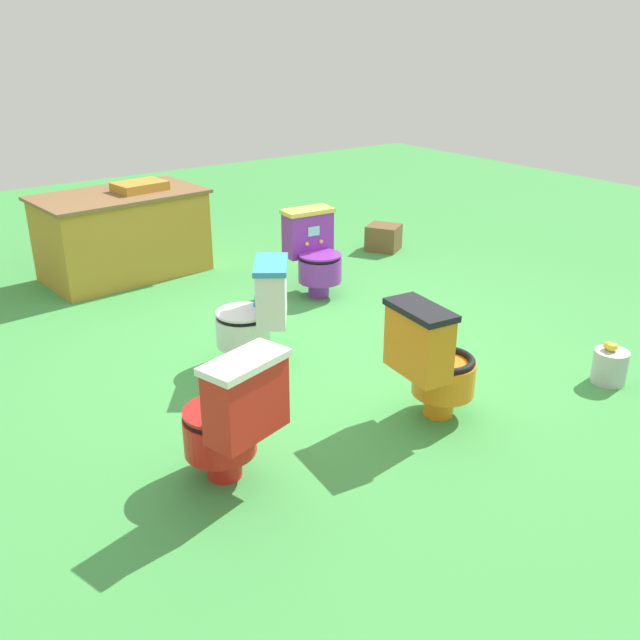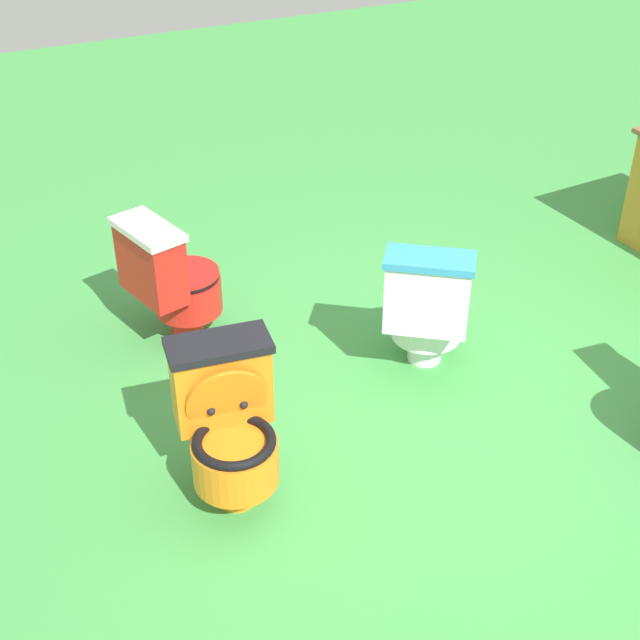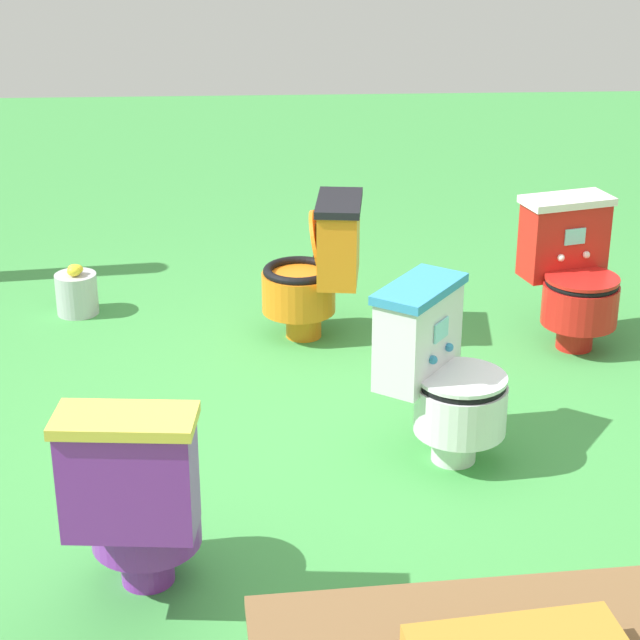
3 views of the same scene
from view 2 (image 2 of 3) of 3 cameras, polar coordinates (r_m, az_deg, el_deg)
The scene contains 4 objects.
ground at distance 4.42m, azimuth 7.73°, elevation -6.99°, with size 14.00×14.00×0.00m, color #429947.
toilet_white at distance 4.62m, azimuth 6.78°, elevation 0.79°, with size 0.63×0.61×0.73m.
toilet_orange at distance 3.87m, azimuth -5.77°, elevation -6.50°, with size 0.54×0.46×0.73m.
toilet_red at distance 4.89m, azimuth -9.32°, elevation 2.55°, with size 0.52×0.58×0.73m.
Camera 2 is at (2.76, -1.94, 2.86)m, focal length 50.82 mm.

